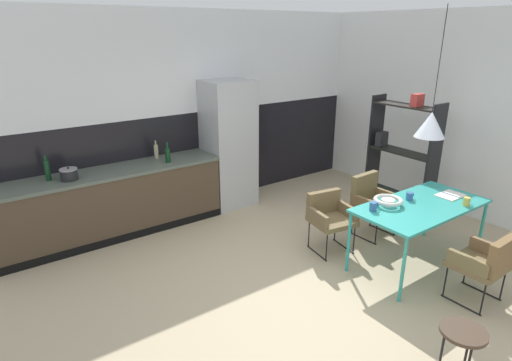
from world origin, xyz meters
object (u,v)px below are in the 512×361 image
fruit_bowl (388,201)px  mug_short_terracotta (467,201)px  cooking_pot (69,174)px  bottle_wine_green (47,170)px  armchair_far_side (487,260)px  bottle_spice_small (168,155)px  open_shelf_unit (402,153)px  mug_tall_blue (410,196)px  armchair_head_of_table (371,198)px  bottle_oil_tall (156,151)px  armchair_facing_counter (329,213)px  dining_table (421,209)px  pendant_lamp_over_table_near (431,125)px  side_stool (463,334)px  refrigerator_column (229,145)px  mug_wide_latte (373,206)px  open_book (450,195)px

fruit_bowl → mug_short_terracotta: bearing=-36.3°
cooking_pot → bottle_wine_green: bearing=149.3°
fruit_bowl → armchair_far_side: bearing=-78.4°
bottle_spice_small → open_shelf_unit: 3.34m
mug_tall_blue → open_shelf_unit: open_shelf_unit is taller
armchair_head_of_table → bottle_spice_small: (-1.99, 1.87, 0.49)m
bottle_spice_small → bottle_oil_tall: size_ratio=1.10×
armchair_facing_counter → dining_table: bearing=132.0°
dining_table → pendant_lamp_over_table_near: pendant_lamp_over_table_near is taller
mug_short_terracotta → bottle_oil_tall: bearing=124.0°
pendant_lamp_over_table_near → dining_table: bearing=-90.0°
armchair_head_of_table → cooking_pot: (-3.25, 1.89, 0.45)m
side_stool → refrigerator_column: bearing=84.1°
cooking_pot → bottle_oil_tall: bearing=11.6°
cooking_pot → dining_table: bearing=-41.9°
mug_wide_latte → bottle_oil_tall: size_ratio=0.49×
mug_short_terracotta → bottle_spice_small: bearing=125.7°
mug_short_terracotta → bottle_spice_small: size_ratio=0.43×
open_book → bottle_oil_tall: (-2.35, 3.03, 0.22)m
open_book → bottle_oil_tall: bearing=127.7°
dining_table → side_stool: dining_table is taller
armchair_head_of_table → mug_tall_blue: (-0.19, -0.69, 0.29)m
open_book → bottle_oil_tall: bottle_oil_tall is taller
mug_tall_blue → pendant_lamp_over_table_near: 0.86m
refrigerator_column → side_stool: 4.08m
armchair_far_side → armchair_facing_counter: (-0.44, 1.69, -0.01)m
armchair_head_of_table → armchair_facing_counter: (-0.75, 0.01, -0.03)m
open_book → bottle_spice_small: 3.59m
mug_short_terracotta → side_stool: (-1.56, -0.91, -0.42)m
refrigerator_column → mug_wide_latte: bearing=-85.9°
bottle_spice_small → side_stool: 4.02m
open_book → cooking_pot: (-3.56, 2.78, 0.19)m
fruit_bowl → mug_wide_latte: 0.26m
cooking_pot → pendant_lamp_over_table_near: bearing=-41.6°
armchair_facing_counter → pendant_lamp_over_table_near: (0.55, -0.84, 1.18)m
fruit_bowl → cooking_pot: cooking_pot is taller
armchair_head_of_table → mug_short_terracotta: 1.20m
refrigerator_column → side_stool: bearing=-95.9°
armchair_facing_counter → mug_tall_blue: bearing=138.1°
mug_wide_latte → pendant_lamp_over_table_near: 1.04m
fruit_bowl → open_book: fruit_bowl is taller
armchair_head_of_table → mug_short_terracotta: size_ratio=6.85×
bottle_spice_small → pendant_lamp_over_table_near: size_ratio=0.21×
refrigerator_column → bottle_spice_small: bearing=-174.7°
refrigerator_column → dining_table: 2.92m
armchair_far_side → pendant_lamp_over_table_near: bearing=82.0°
refrigerator_column → armchair_far_side: (0.66, -3.64, -0.47)m
dining_table → mug_short_terracotta: 0.49m
bottle_wine_green → bottle_oil_tall: size_ratio=1.26×
mug_wide_latte → bottle_spice_small: bottle_spice_small is taller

